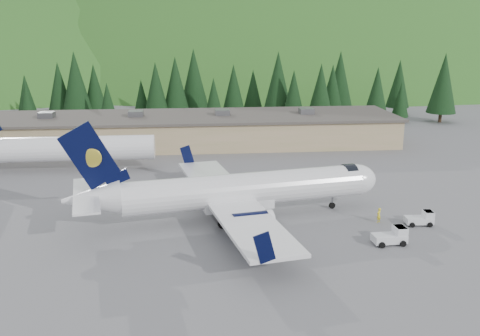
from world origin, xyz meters
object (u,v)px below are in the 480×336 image
at_px(second_airliner, 57,148).
at_px(baggage_tug_a, 392,236).
at_px(airliner, 236,191).
at_px(baggage_tug_b, 421,219).
at_px(ramp_worker, 379,215).
at_px(terminal_building, 194,129).

relative_size(second_airliner, baggage_tug_a, 8.37).
xyz_separation_m(airliner, second_airliner, (-23.93, 22.19, 0.25)).
xyz_separation_m(airliner, baggage_tug_b, (19.27, -3.85, -2.39)).
bearing_deg(baggage_tug_b, ramp_worker, 168.72).
bearing_deg(airliner, terminal_building, 85.26).
distance_m(baggage_tug_a, baggage_tug_b, 6.78).
height_order(airliner, baggage_tug_a, airliner).
height_order(baggage_tug_a, terminal_building, terminal_building).
relative_size(airliner, baggage_tug_b, 11.91).
distance_m(airliner, second_airliner, 32.63).
bearing_deg(terminal_building, second_airliner, -141.22).
height_order(baggage_tug_b, terminal_building, terminal_building).
distance_m(terminal_building, ramp_worker, 45.15).
distance_m(second_airliner, terminal_building, 25.55).
distance_m(baggage_tug_b, ramp_worker, 4.41).
relative_size(baggage_tug_b, ramp_worker, 1.81).
bearing_deg(airliner, ramp_worker, -20.98).
xyz_separation_m(second_airliner, terminal_building, (19.91, 16.00, -0.70)).
height_order(second_airliner, baggage_tug_b, second_airliner).
relative_size(airliner, terminal_building, 0.49).
bearing_deg(airliner, second_airliner, 126.42).
bearing_deg(baggage_tug_a, airliner, 145.70).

